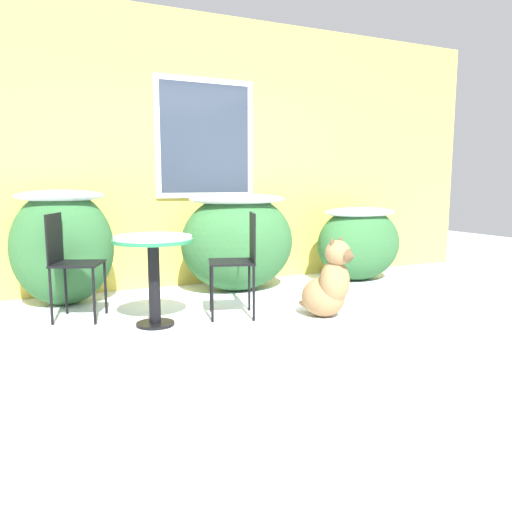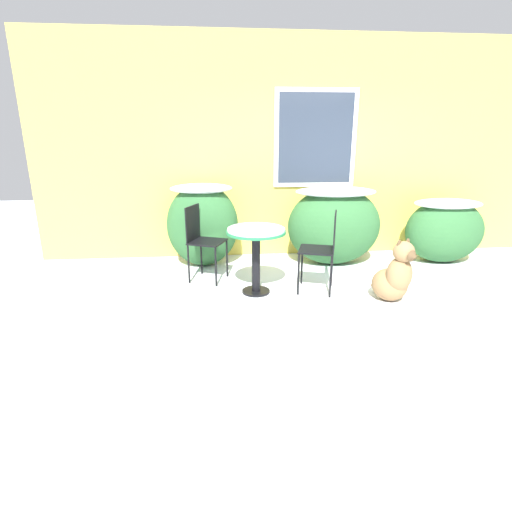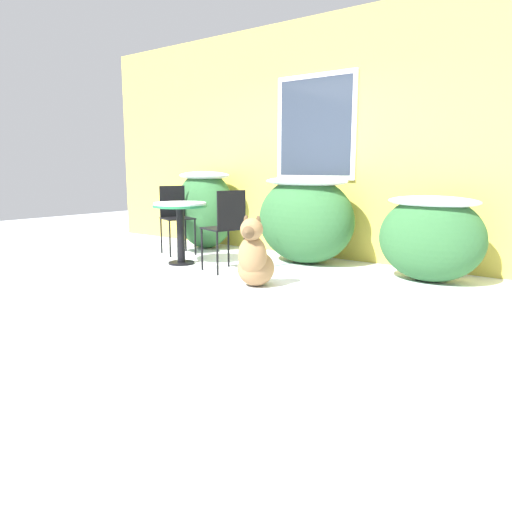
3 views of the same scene
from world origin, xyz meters
The scene contains 9 objects.
ground_plane centered at (0.00, 0.00, 0.00)m, with size 16.00×16.00×0.00m, color white.
house_wall centered at (0.00, 2.20, 1.58)m, with size 8.00×0.10×3.15m.
shrub_left centered at (-1.60, 1.74, 0.61)m, with size 0.99×0.74×1.15m.
shrub_middle centered at (0.25, 1.63, 0.59)m, with size 1.32×0.86×1.10m.
shrub_right centered at (1.88, 1.56, 0.49)m, with size 1.13×0.74×0.92m.
patio_table centered at (-0.95, 0.62, 0.62)m, with size 0.68×0.68×0.78m.
patio_chair_near_table centered at (-1.59, 1.13, 0.55)m, with size 0.53×0.53×0.96m.
patio_chair_far_side centered at (-0.17, 0.60, 0.55)m, with size 0.51×0.51×0.96m.
dog centered at (0.55, 0.21, 0.28)m, with size 0.50×0.60×0.74m.
Camera 1 is at (-1.92, -3.55, 1.22)m, focal length 35.00 mm.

